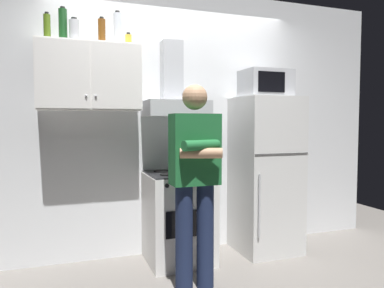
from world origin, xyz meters
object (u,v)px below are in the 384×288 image
object	(u,v)px
bottle_wine_green	(63,26)
range_hood	(174,96)
bottle_beer_brown	(102,31)
stove_oven	(179,217)
bottle_olive_oil	(47,27)
person_standing	(195,178)
bottle_vodka_clear	(118,29)
cooking_pot	(195,166)
upper_cabinet	(89,77)
microwave	(266,84)
bottle_spice_jar	(128,41)
refrigerator	(265,174)
bottle_canister_steel	(74,31)

from	to	relation	value
bottle_wine_green	range_hood	bearing A→B (deg)	-2.50
bottle_beer_brown	bottle_wine_green	size ratio (longest dim) A/B	0.77
stove_oven	bottle_olive_oil	distance (m)	2.07
person_standing	bottle_olive_oil	distance (m)	1.81
person_standing	bottle_vodka_clear	size ratio (longest dim) A/B	5.48
bottle_beer_brown	bottle_wine_green	distance (m)	0.34
bottle_olive_oil	bottle_wine_green	size ratio (longest dim) A/B	0.75
range_hood	cooking_pot	world-z (taller)	range_hood
bottle_beer_brown	bottle_wine_green	bearing A→B (deg)	171.44
upper_cabinet	person_standing	distance (m)	1.35
range_hood	person_standing	world-z (taller)	range_hood
cooking_pot	bottle_beer_brown	bearing A→B (deg)	163.56
microwave	bottle_olive_oil	xyz separation A→B (m)	(-2.09, 0.09, 0.42)
microwave	bottle_spice_jar	bearing A→B (deg)	173.76
person_standing	bottle_beer_brown	world-z (taller)	bottle_beer_brown
bottle_spice_jar	cooking_pot	bearing A→B (deg)	-27.12
range_hood	cooking_pot	xyz separation A→B (m)	(0.13, -0.25, -0.67)
upper_cabinet	refrigerator	size ratio (longest dim) A/B	0.56
bottle_canister_steel	bottle_spice_jar	world-z (taller)	bottle_canister_steel
range_hood	bottle_canister_steel	size ratio (longest dim) A/B	3.51
person_standing	bottle_wine_green	size ratio (longest dim) A/B	5.26
refrigerator	bottle_wine_green	bearing A→B (deg)	175.05
range_hood	refrigerator	xyz separation A→B (m)	(0.95, -0.13, -0.80)
microwave	person_standing	size ratio (longest dim) A/B	0.29
microwave	bottle_vodka_clear	size ratio (longest dim) A/B	1.60
bottle_beer_brown	cooking_pot	bearing A→B (deg)	-16.44
microwave	bottle_vodka_clear	xyz separation A→B (m)	(-1.50, 0.07, 0.45)
person_standing	bottle_vodka_clear	world-z (taller)	bottle_vodka_clear
upper_cabinet	microwave	bearing A→B (deg)	-3.48
range_hood	person_standing	bearing A→B (deg)	-93.91
upper_cabinet	bottle_wine_green	distance (m)	0.50
bottle_canister_steel	bottle_wine_green	bearing A→B (deg)	151.95
refrigerator	bottle_spice_jar	bearing A→B (deg)	173.01
person_standing	bottle_vodka_clear	distance (m)	1.55
range_hood	bottle_canister_steel	xyz separation A→B (m)	(-0.92, -0.01, 0.55)
microwave	range_hood	bearing A→B (deg)	173.54
microwave	bottle_canister_steel	size ratio (longest dim) A/B	2.25
bottle_wine_green	bottle_spice_jar	bearing A→B (deg)	-0.02
cooking_pot	upper_cabinet	bearing A→B (deg)	165.27
person_standing	range_hood	bearing A→B (deg)	86.09
upper_cabinet	bottle_wine_green	bearing A→B (deg)	168.04
bottle_wine_green	person_standing	bearing A→B (deg)	-38.82
cooking_pot	bottle_wine_green	world-z (taller)	bottle_wine_green
bottle_canister_steel	person_standing	bearing A→B (deg)	-39.82
bottle_vodka_clear	range_hood	bearing A→B (deg)	3.71
stove_oven	bottle_vodka_clear	xyz separation A→B (m)	(-0.55, 0.09, 1.76)
upper_cabinet	bottle_olive_oil	distance (m)	0.54
range_hood	bottle_wine_green	xyz separation A→B (m)	(-1.01, 0.04, 0.60)
refrigerator	bottle_wine_green	world-z (taller)	bottle_wine_green
stove_oven	person_standing	world-z (taller)	person_standing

